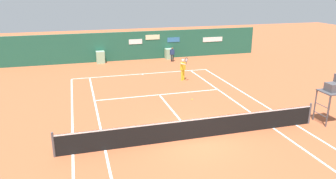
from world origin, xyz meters
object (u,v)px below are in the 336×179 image
object	(u,v)px
player_on_baseline	(183,68)
ball_kid_left_post	(172,53)
umpire_chair	(332,91)
tennis_ball_near_service_line	(192,99)

from	to	relation	value
player_on_baseline	ball_kid_left_post	size ratio (longest dim) A/B	1.38
umpire_chair	ball_kid_left_post	size ratio (longest dim) A/B	1.89
umpire_chair	tennis_ball_near_service_line	bearing A→B (deg)	46.81
ball_kid_left_post	tennis_ball_near_service_line	bearing A→B (deg)	87.10
ball_kid_left_post	umpire_chair	bearing A→B (deg)	110.13
player_on_baseline	umpire_chair	bearing A→B (deg)	88.42
player_on_baseline	tennis_ball_near_service_line	size ratio (longest dim) A/B	26.20
umpire_chair	player_on_baseline	world-z (taller)	umpire_chair
umpire_chair	ball_kid_left_post	world-z (taller)	umpire_chair
player_on_baseline	tennis_ball_near_service_line	xyz separation A→B (m)	(-0.85, -4.24, -0.90)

